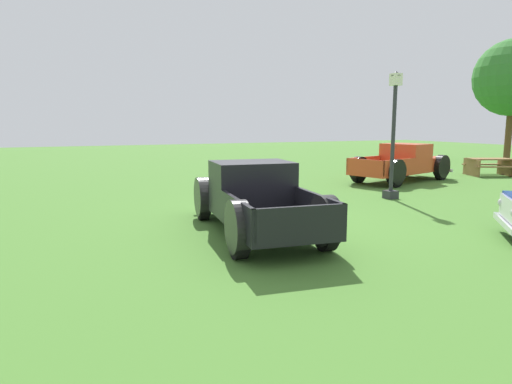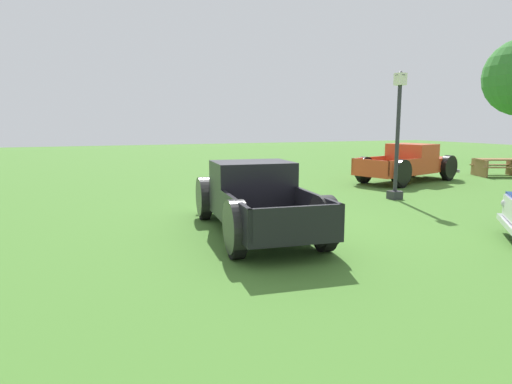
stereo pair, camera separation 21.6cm
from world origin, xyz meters
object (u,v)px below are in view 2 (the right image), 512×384
Objects in this scene: pickup_truck_foreground at (252,197)px; pickup_truck_behind_left at (412,163)px; picnic_table at (498,165)px; lamp_post_far at (398,133)px.

pickup_truck_behind_left is at bearing 120.02° from pickup_truck_foreground.
pickup_truck_foreground is at bearing -59.98° from pickup_truck_behind_left.
pickup_truck_foreground is 2.31× the size of picnic_table.
picnic_table is at bearing 110.51° from pickup_truck_foreground.
pickup_truck_behind_left reaches higher than picnic_table.
picnic_table is (0.09, 4.73, -0.23)m from pickup_truck_behind_left.
lamp_post_far is (-2.04, 5.63, 1.32)m from pickup_truck_foreground.
pickup_truck_behind_left is 1.35× the size of lamp_post_far.
lamp_post_far reaches higher than pickup_truck_foreground.
lamp_post_far is (3.22, -3.48, 1.32)m from pickup_truck_behind_left.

